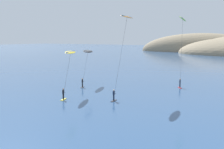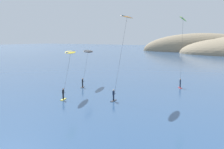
{
  "view_description": "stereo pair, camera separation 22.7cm",
  "coord_description": "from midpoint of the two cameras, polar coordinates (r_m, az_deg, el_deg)",
  "views": [
    {
      "loc": [
        18.35,
        -10.12,
        9.1
      ],
      "look_at": [
        -5.97,
        28.07,
        3.12
      ],
      "focal_mm": 45.0,
      "sensor_mm": 36.0,
      "label": 1
    },
    {
      "loc": [
        18.54,
        -10.0,
        9.1
      ],
      "look_at": [
        -5.97,
        28.07,
        3.12
      ],
      "focal_mm": 45.0,
      "sensor_mm": 36.0,
      "label": 2
    }
  ],
  "objects": [
    {
      "name": "kitesurfer_black",
      "position": [
        55.32,
        -4.81,
        4.27
      ],
      "size": [
        4.19,
        7.96,
        6.71
      ],
      "color": "#2D2D33",
      "rests_on": "ground"
    },
    {
      "name": "kitesurfer_lime",
      "position": [
        55.58,
        14.33,
        10.07
      ],
      "size": [
        3.28,
        7.68,
        13.12
      ],
      "color": "red",
      "rests_on": "ground"
    },
    {
      "name": "kitesurfer_orange",
      "position": [
        44.71,
        2.99,
        10.35
      ],
      "size": [
        2.62,
        9.06,
        12.62
      ],
      "color": "#2D2D33",
      "rests_on": "ground"
    },
    {
      "name": "kitesurfer_yellow",
      "position": [
        45.39,
        -8.4,
        3.76
      ],
      "size": [
        4.36,
        7.78,
        7.0
      ],
      "color": "yellow",
      "rests_on": "ground"
    }
  ]
}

